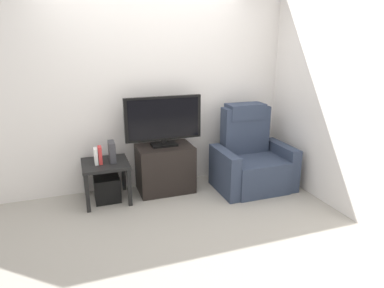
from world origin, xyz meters
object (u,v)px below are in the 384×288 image
object	(u,v)px
recliner_armchair	(251,160)
book_middle	(100,155)
television	(164,120)
game_console	(112,152)
side_table	(106,169)
subwoofer_box	(107,189)
book_leftmost	(96,156)
tv_stand	(165,168)

from	to	relation	value
recliner_armchair	book_middle	bearing A→B (deg)	-178.26
television	game_console	bearing A→B (deg)	-175.36
recliner_armchair	game_console	bearing A→B (deg)	-179.66
side_table	subwoofer_box	xyz separation A→B (m)	(0.00, 0.00, -0.26)
subwoofer_box	book_leftmost	distance (m)	0.45
tv_stand	side_table	bearing A→B (deg)	-176.60
tv_stand	game_console	world-z (taller)	game_console
recliner_armchair	side_table	xyz separation A→B (m)	(-1.85, 0.20, 0.04)
side_table	book_leftmost	xyz separation A→B (m)	(-0.10, -0.02, 0.18)
tv_stand	book_middle	bearing A→B (deg)	-175.39
side_table	book_middle	world-z (taller)	book_middle
tv_stand	book_middle	size ratio (longest dim) A/B	3.32
side_table	book_middle	xyz separation A→B (m)	(-0.05, -0.02, 0.18)
television	side_table	bearing A→B (deg)	-175.16
game_console	book_middle	bearing A→B (deg)	-168.03
tv_stand	side_table	world-z (taller)	tv_stand
side_table	book_leftmost	bearing A→B (deg)	-168.69
television	game_console	distance (m)	0.73
book_middle	side_table	bearing A→B (deg)	21.24
subwoofer_box	book_middle	bearing A→B (deg)	-158.76
recliner_armchair	game_console	size ratio (longest dim) A/B	4.42
side_table	book_middle	bearing A→B (deg)	-158.76
tv_stand	game_console	bearing A→B (deg)	-177.00
side_table	recliner_armchair	bearing A→B (deg)	-6.26
book_middle	book_leftmost	bearing A→B (deg)	180.00
book_leftmost	game_console	bearing A→B (deg)	8.97
television	recliner_armchair	bearing A→B (deg)	-13.52
game_console	book_leftmost	bearing A→B (deg)	-171.03
side_table	book_middle	size ratio (longest dim) A/B	2.57
side_table	book_middle	distance (m)	0.19
television	subwoofer_box	xyz separation A→B (m)	(-0.75, -0.06, -0.78)
tv_stand	recliner_armchair	xyz separation A→B (m)	(1.11, -0.25, 0.07)
television	recliner_armchair	distance (m)	1.27
television	game_console	size ratio (longest dim) A/B	3.96
side_table	game_console	xyz separation A→B (m)	(0.09, 0.01, 0.20)
subwoofer_box	book_middle	distance (m)	0.45
television	book_leftmost	distance (m)	0.92
television	side_table	xyz separation A→B (m)	(-0.75, -0.06, -0.53)
subwoofer_box	side_table	bearing A→B (deg)	-135.00
tv_stand	subwoofer_box	xyz separation A→B (m)	(-0.75, -0.04, -0.15)
tv_stand	recliner_armchair	distance (m)	1.14
book_leftmost	book_middle	xyz separation A→B (m)	(0.05, 0.00, 0.01)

